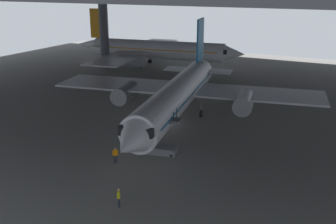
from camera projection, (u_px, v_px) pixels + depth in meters
ground_plane at (161, 125)px, 47.26m from camera, size 110.00×110.00×0.00m
airplane_main at (179, 94)px, 47.70m from camera, size 35.41×36.23×11.39m
boarding_stairs at (159, 146)px, 39.19m from camera, size 4.37×2.17×4.64m
crew_worker_near_nose at (119, 197)px, 29.55m from camera, size 0.37×0.49×1.57m
crew_worker_by_stairs at (115, 154)px, 36.82m from camera, size 0.42×0.41×1.59m
airplane_distant at (155, 50)px, 79.67m from camera, size 36.02×35.06×11.30m
baggage_tug at (243, 101)px, 54.82m from camera, size 1.40×2.27×0.90m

